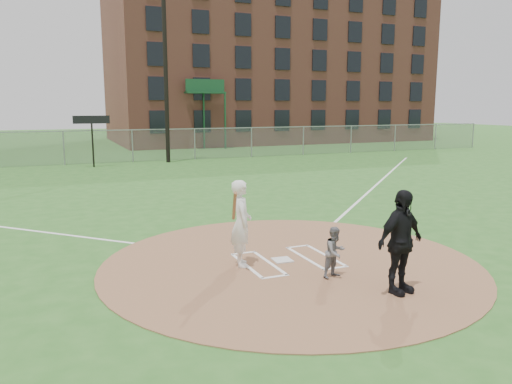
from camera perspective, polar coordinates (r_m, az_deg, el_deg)
name	(u,v)px	position (r m, az deg, el deg)	size (l,w,h in m)	color
ground	(290,263)	(11.32, 3.94, -8.11)	(140.00, 140.00, 0.00)	#2B6121
dirt_circle	(290,263)	(11.32, 3.94, -8.06)	(8.40, 8.40, 0.02)	#946546
home_plate	(282,260)	(11.42, 3.02, -7.77)	(0.41, 0.41, 0.03)	silver
foul_line_first	(379,183)	(23.46, 13.85, 1.04)	(0.10, 24.00, 0.01)	white
catcher	(335,252)	(10.33, 9.03, -6.81)	(0.51, 0.40, 1.06)	slate
umpire	(400,242)	(9.63, 16.18, -5.51)	(1.15, 0.48, 1.96)	black
batters_boxes	(287,260)	(11.44, 3.60, -7.78)	(2.08, 1.88, 0.01)	white
batter_at_plate	(241,223)	(10.84, -1.71, -3.57)	(0.71, 1.08, 1.89)	white
outfield_fence	(133,146)	(32.09, -13.93, 5.16)	(56.08, 0.08, 2.03)	slate
brick_warehouse	(265,65)	(52.10, 1.06, 14.28)	(30.00, 17.17, 15.00)	#974F41
light_pole	(165,53)	(31.53, -10.35, 15.39)	(1.20, 0.30, 12.22)	black
scoreboard_sign	(92,125)	(29.93, -18.27, 7.26)	(2.00, 0.10, 2.93)	black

